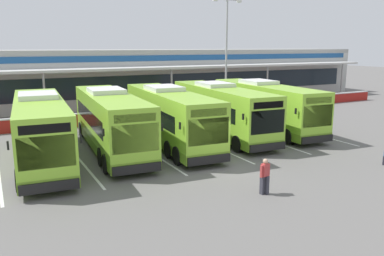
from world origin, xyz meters
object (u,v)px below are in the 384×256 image
Objects in this scene: coach_bus_left_centre at (110,122)px; coach_bus_centre at (169,117)px; coach_bus_rightmost at (264,107)px; lamp_post_centre at (226,47)px; coach_bus_right_centre at (220,111)px; pedestrian_in_dark_coat at (265,175)px; coach_bus_leftmost at (41,130)px.

coach_bus_left_centre is 1.00× the size of coach_bus_centre.
coach_bus_rightmost is (12.32, 0.44, 0.00)m from coach_bus_left_centre.
coach_bus_right_centre is at bearing -124.43° from lamp_post_centre.
coach_bus_centre is 4.43m from coach_bus_right_centre.
lamp_post_centre is at bearing 61.60° from pedestrian_in_dark_coat.
coach_bus_centre is 15.86m from lamp_post_centre.
coach_bus_leftmost and coach_bus_right_centre have the same top height.
lamp_post_centre reaches higher than coach_bus_right_centre.
coach_bus_left_centre reaches higher than pedestrian_in_dark_coat.
coach_bus_right_centre is 4.07m from coach_bus_rightmost.
coach_bus_centre is at bearing 89.61° from pedestrian_in_dark_coat.
coach_bus_centre is at bearing -175.00° from coach_bus_rightmost.
coach_bus_left_centre is 3.89m from coach_bus_centre.
coach_bus_leftmost is 1.00× the size of coach_bus_centre.
coach_bus_leftmost and coach_bus_left_centre have the same top height.
coach_bus_rightmost is at bearing 52.09° from pedestrian_in_dark_coat.
coach_bus_rightmost is (4.07, 0.09, 0.00)m from coach_bus_right_centre.
coach_bus_leftmost is 1.00× the size of coach_bus_left_centre.
coach_bus_centre is 1.12× the size of lamp_post_centre.
coach_bus_right_centre is at bearing 8.40° from coach_bus_centre.
coach_bus_centre is (8.01, 0.32, 0.00)m from coach_bus_leftmost.
coach_bus_left_centre is at bearing -145.91° from lamp_post_centre.
coach_bus_centre is 1.00× the size of coach_bus_rightmost.
pedestrian_in_dark_coat is at bearing -127.91° from coach_bus_rightmost.
coach_bus_leftmost is at bearing -176.30° from coach_bus_rightmost.
lamp_post_centre is at bearing 43.25° from coach_bus_centre.
coach_bus_left_centre is at bearing -177.95° from coach_bus_rightmost.
coach_bus_leftmost is at bearing 128.82° from pedestrian_in_dark_coat.
coach_bus_rightmost is 7.60× the size of pedestrian_in_dark_coat.
lamp_post_centre reaches higher than coach_bus_leftmost.
coach_bus_rightmost is at bearing 1.30° from coach_bus_right_centre.
coach_bus_rightmost reaches higher than pedestrian_in_dark_coat.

